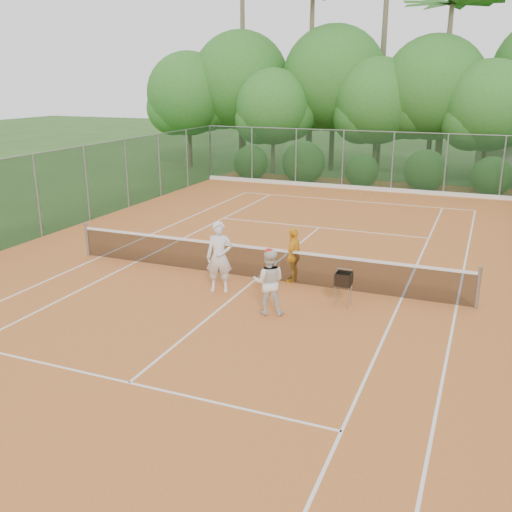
{
  "coord_description": "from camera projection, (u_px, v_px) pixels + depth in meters",
  "views": [
    {
      "loc": [
        5.87,
        -14.35,
        5.51
      ],
      "look_at": [
        0.47,
        -1.2,
        1.1
      ],
      "focal_mm": 40.0,
      "sensor_mm": 36.0,
      "label": 1
    }
  ],
  "objects": [
    {
      "name": "player_yellow",
      "position": [
        293.0,
        255.0,
        15.98
      ],
      "size": [
        0.39,
        0.92,
        1.56
      ],
      "primitive_type": "imported",
      "rotation": [
        0.0,
        0.0,
        -1.56
      ],
      "color": "yellow",
      "rests_on": "clay_court"
    },
    {
      "name": "tropical_treeline",
      "position": [
        415.0,
        87.0,
        32.28
      ],
      "size": [
        32.1,
        8.49,
        15.03
      ],
      "color": "brown",
      "rests_on": "ground"
    },
    {
      "name": "stray_ball_a",
      "position": [
        373.0,
        199.0,
        27.31
      ],
      "size": [
        0.07,
        0.07,
        0.07
      ],
      "primitive_type": "sphere",
      "color": "#C9EE37",
      "rests_on": "clay_court"
    },
    {
      "name": "clay_court",
      "position": [
        257.0,
        279.0,
        16.44
      ],
      "size": [
        18.0,
        36.0,
        0.02
      ],
      "primitive_type": "cube",
      "color": "#BF682C",
      "rests_on": "ground"
    },
    {
      "name": "player_center_grp",
      "position": [
        269.0,
        282.0,
        13.76
      ],
      "size": [
        0.93,
        0.81,
        1.66
      ],
      "color": "silver",
      "rests_on": "clay_court"
    },
    {
      "name": "stray_ball_b",
      "position": [
        361.0,
        195.0,
        28.16
      ],
      "size": [
        0.07,
        0.07,
        0.07
      ],
      "primitive_type": "sphere",
      "color": "#C9D732",
      "rests_on": "clay_court"
    },
    {
      "name": "court_markings",
      "position": [
        257.0,
        278.0,
        16.44
      ],
      "size": [
        11.03,
        23.83,
        0.01
      ],
      "color": "white",
      "rests_on": "clay_court"
    },
    {
      "name": "fence_back",
      "position": [
        367.0,
        161.0,
        29.25
      ],
      "size": [
        18.07,
        0.07,
        3.0
      ],
      "color": "#19381E",
      "rests_on": "clay_court"
    },
    {
      "name": "ground",
      "position": [
        257.0,
        279.0,
        16.44
      ],
      "size": [
        120.0,
        120.0,
        0.0
      ],
      "primitive_type": "plane",
      "color": "#2B4E1C",
      "rests_on": "ground"
    },
    {
      "name": "player_white",
      "position": [
        219.0,
        257.0,
        15.21
      ],
      "size": [
        0.81,
        0.66,
        1.93
      ],
      "primitive_type": "imported",
      "rotation": [
        0.0,
        0.0,
        0.33
      ],
      "color": "silver",
      "rests_on": "clay_court"
    },
    {
      "name": "tennis_net",
      "position": [
        257.0,
        262.0,
        16.29
      ],
      "size": [
        11.97,
        0.1,
        1.1
      ],
      "color": "gray",
      "rests_on": "clay_court"
    },
    {
      "name": "stray_ball_c",
      "position": [
        412.0,
        221.0,
        23.05
      ],
      "size": [
        0.07,
        0.07,
        0.07
      ],
      "primitive_type": "sphere",
      "color": "gold",
      "rests_on": "clay_court"
    },
    {
      "name": "ball_hopper",
      "position": [
        344.0,
        280.0,
        14.27
      ],
      "size": [
        0.38,
        0.38,
        0.88
      ],
      "rotation": [
        0.0,
        0.0,
        -0.32
      ],
      "color": "gray",
      "rests_on": "clay_court"
    }
  ]
}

